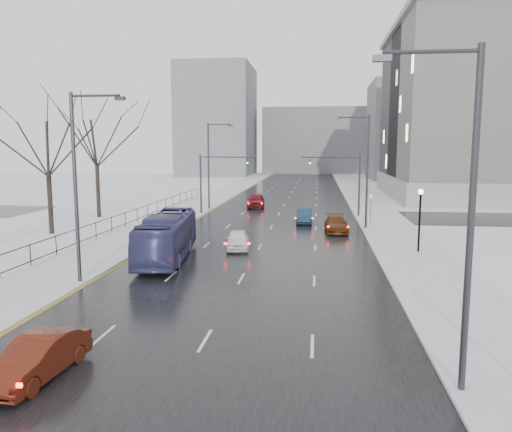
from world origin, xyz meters
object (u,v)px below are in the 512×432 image
at_px(sedan_right_far, 336,224).
at_px(tree_park_d, 52,235).
at_px(streetlight_r_mid, 365,166).
at_px(sedan_center_near, 238,240).
at_px(streetlight_l_far, 210,161).
at_px(sedan_left_near, 38,358).
at_px(bus, 167,236).
at_px(sedan_right_near, 304,216).
at_px(mast_signal_left, 210,177).
at_px(tree_park_e, 99,218).
at_px(streetlight_l_near, 79,179).
at_px(sedan_center_far, 256,200).
at_px(streetlight_r_near, 463,205).
at_px(no_uturn_sign, 371,199).
at_px(lamppost_r_mid, 420,211).
at_px(mast_signal_right, 349,178).

bearing_deg(sedan_right_far, tree_park_d, -172.56).
bearing_deg(tree_park_d, streetlight_r_mid, 13.01).
bearing_deg(sedan_center_near, streetlight_l_far, 99.08).
xyz_separation_m(tree_park_d, sedan_left_near, (13.30, -24.63, 0.71)).
height_order(bus, sedan_right_near, bus).
bearing_deg(streetlight_l_far, mast_signal_left, -78.13).
height_order(tree_park_e, sedan_right_far, tree_park_e).
bearing_deg(streetlight_l_near, tree_park_e, 112.69).
bearing_deg(sedan_center_near, sedan_center_far, 86.26).
relative_size(tree_park_d, sedan_right_far, 2.70).
bearing_deg(streetlight_l_near, streetlight_r_near, -31.48).
bearing_deg(no_uturn_sign, lamppost_r_mid, -82.67).
xyz_separation_m(streetlight_r_mid, sedan_right_far, (-2.42, -1.86, -4.91)).
bearing_deg(bus, tree_park_d, 141.25).
xyz_separation_m(streetlight_r_near, streetlight_l_near, (-16.33, 10.00, 0.00)).
height_order(streetlight_l_near, sedan_right_far, streetlight_l_near).
bearing_deg(tree_park_e, streetlight_l_near, -67.31).
bearing_deg(sedan_center_far, sedan_left_near, -96.07).
height_order(streetlight_r_mid, mast_signal_right, streetlight_r_mid).
bearing_deg(streetlight_l_far, mast_signal_right, -14.48).
distance_m(streetlight_r_near, mast_signal_left, 41.06).
bearing_deg(streetlight_l_far, lamppost_r_mid, -48.94).
bearing_deg(sedan_left_near, mast_signal_right, 78.60).
xyz_separation_m(streetlight_r_near, streetlight_r_mid, (0.00, 30.00, 0.00)).
bearing_deg(mast_signal_right, sedan_center_far, 147.11).
distance_m(tree_park_d, streetlight_l_far, 21.17).
distance_m(streetlight_l_far, bus, 26.10).
xyz_separation_m(streetlight_r_mid, sedan_left_near, (-12.67, -30.63, -4.91)).
distance_m(sedan_center_near, sedan_center_far, 24.93).
height_order(streetlight_l_near, streetlight_l_far, same).
bearing_deg(mast_signal_left, streetlight_l_near, -91.72).
distance_m(mast_signal_right, bus, 25.30).
bearing_deg(sedan_right_near, bus, -117.63).
relative_size(mast_signal_right, sedan_right_near, 1.54).
relative_size(mast_signal_left, sedan_center_near, 1.65).
xyz_separation_m(sedan_left_near, sedan_right_far, (10.24, 28.77, 0.00)).
bearing_deg(tree_park_d, sedan_center_far, 55.07).
xyz_separation_m(lamppost_r_mid, sedan_left_near, (-15.50, -20.63, -2.24)).
bearing_deg(lamppost_r_mid, streetlight_l_far, 131.06).
height_order(lamppost_r_mid, sedan_center_far, lamppost_r_mid).
relative_size(sedan_center_near, sedan_center_far, 0.79).
bearing_deg(tree_park_e, sedan_right_far, -13.75).
xyz_separation_m(sedan_left_near, sedan_right_near, (7.41, 33.43, 0.03)).
bearing_deg(sedan_right_far, no_uturn_sign, 56.94).
relative_size(no_uturn_sign, bus, 0.26).
bearing_deg(tree_park_e, sedan_center_far, 35.93).
bearing_deg(lamppost_r_mid, sedan_right_near, 122.31).
relative_size(tree_park_e, streetlight_l_far, 1.35).
bearing_deg(streetlight_r_near, mast_signal_right, 91.27).
xyz_separation_m(tree_park_e, mast_signal_right, (25.53, 4.00, 4.11)).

